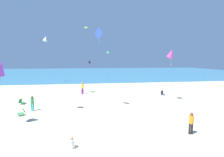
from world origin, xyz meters
name	(u,v)px	position (x,y,z in m)	size (l,w,h in m)	color
ground_plane	(107,96)	(0.00, 10.00, 0.00)	(120.00, 120.00, 0.00)	beige
ocean_water	(96,72)	(0.00, 52.01, 0.03)	(120.00, 60.00, 0.05)	teal
beach_chair_far_right	(22,112)	(-8.29, 3.63, 0.29)	(0.82, 0.78, 0.62)	#2D9956
beach_chair_far_left	(22,102)	(-9.83, 7.55, 0.26)	(0.77, 0.68, 0.61)	#2D9956
cooler_box	(93,91)	(-1.90, 13.16, 0.11)	(0.65, 0.55, 0.22)	#339956
person_0	(191,122)	(4.28, -1.80, 0.85)	(0.31, 0.31, 1.48)	black
person_1	(162,93)	(7.70, 9.81, 0.27)	(0.52, 0.66, 0.74)	black
person_2	(32,102)	(-7.81, 4.87, 0.84)	(0.30, 0.30, 1.46)	#19ADB2
person_3	(72,144)	(-3.36, -2.45, 0.25)	(0.39, 0.58, 0.68)	white
person_4	(82,87)	(-3.36, 11.85, 1.01)	(0.49, 0.49, 1.75)	purple
kite_black	(90,62)	(-2.28, 14.46, 4.62)	(0.65, 0.69, 1.41)	black
kite_lime	(86,27)	(-2.95, 26.98, 12.25)	(0.84, 0.72, 1.16)	#99DB33
kite_white	(45,39)	(-11.28, 24.62, 9.23)	(1.33, 1.41, 1.51)	white
kite_purple	(0,68)	(-8.59, 1.21, 4.33)	(1.42, 1.30, 1.52)	purple
kite_green	(108,52)	(1.77, 25.28, 6.62)	(1.03, 0.90, 1.74)	green
kite_magenta	(171,53)	(7.01, 6.46, 5.62)	(1.22, 1.27, 1.92)	#DB3DA8
kite_blue	(99,33)	(-1.38, 4.57, 7.41)	(0.75, 0.86, 1.58)	blue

